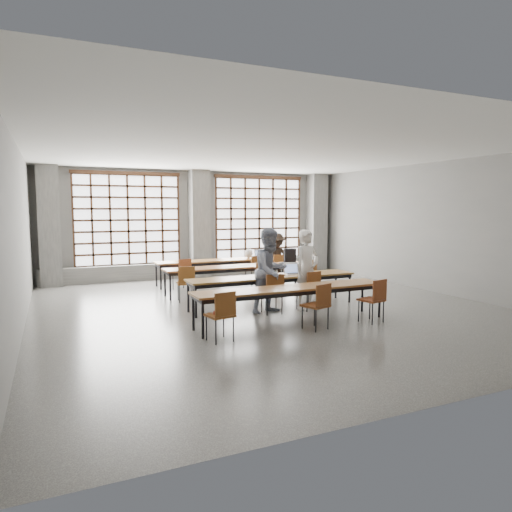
{
  "coord_description": "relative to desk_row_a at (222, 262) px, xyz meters",
  "views": [
    {
      "loc": [
        -4.45,
        -9.23,
        2.27
      ],
      "look_at": [
        -0.12,
        0.4,
        1.16
      ],
      "focal_mm": 32.0,
      "sensor_mm": 36.0,
      "label": 1
    }
  ],
  "objects": [
    {
      "name": "chair_near_mid",
      "position": [
        -0.17,
        -5.73,
        -0.13
      ],
      "size": [
        0.52,
        0.52,
        0.88
      ],
      "color": "maroon",
      "rests_on": "floor"
    },
    {
      "name": "paper_sheet_b",
      "position": [
        -0.42,
        -1.66,
        0.07
      ],
      "size": [
        0.3,
        0.22,
        0.0
      ],
      "primitive_type": "cube",
      "rotation": [
        0.0,
        0.0,
        0.03
      ],
      "color": "silver",
      "rests_on": "desk_row_b"
    },
    {
      "name": "phone",
      "position": [
        0.11,
        -3.71,
        0.07
      ],
      "size": [
        0.13,
        0.06,
        0.01
      ],
      "primitive_type": "cube",
      "rotation": [
        0.0,
        0.0,
        -0.03
      ],
      "color": "black",
      "rests_on": "desk_row_c"
    },
    {
      "name": "chair_back_left",
      "position": [
        -1.38,
        -0.63,
        -0.13
      ],
      "size": [
        0.52,
        0.53,
        0.88
      ],
      "color": "maroon",
      "rests_on": "floor"
    },
    {
      "name": "student_back",
      "position": [
        1.6,
        -0.5,
        0.09
      ],
      "size": [
        1.12,
        0.91,
        1.51
      ],
      "primitive_type": "imported",
      "rotation": [
        0.0,
        0.0,
        -0.42
      ],
      "color": "black",
      "rests_on": "floor"
    },
    {
      "name": "wall_right",
      "position": [
        4.8,
        -3.63,
        1.09
      ],
      "size": [
        0.0,
        11.0,
        11.0
      ],
      "primitive_type": "plane",
      "rotation": [
        1.57,
        0.0,
        -1.57
      ],
      "color": "slate",
      "rests_on": "floor"
    },
    {
      "name": "column_left",
      "position": [
        -4.7,
        1.59,
        1.09
      ],
      "size": [
        0.6,
        0.55,
        3.5
      ],
      "primitive_type": "cube",
      "color": "#50504E",
      "rests_on": "floor"
    },
    {
      "name": "wall_back",
      "position": [
        -0.2,
        1.87,
        1.09
      ],
      "size": [
        10.0,
        0.0,
        10.0
      ],
      "primitive_type": "plane",
      "rotation": [
        1.57,
        0.0,
        0.0
      ],
      "color": "slate",
      "rests_on": "floor"
    },
    {
      "name": "window_left",
      "position": [
        -2.45,
        1.79,
        1.24
      ],
      "size": [
        3.32,
        0.12,
        3.0
      ],
      "color": "white",
      "rests_on": "wall_back"
    },
    {
      "name": "column_right",
      "position": [
        4.3,
        1.59,
        1.09
      ],
      "size": [
        0.6,
        0.55,
        3.5
      ],
      "primitive_type": "cube",
      "color": "#50504E",
      "rests_on": "floor"
    },
    {
      "name": "floor",
      "position": [
        -0.2,
        -3.63,
        -0.66
      ],
      "size": [
        11.0,
        11.0,
        0.0
      ],
      "primitive_type": "plane",
      "color": "#4F4F4D",
      "rests_on": "ground"
    },
    {
      "name": "green_box",
      "position": [
        -0.12,
        -3.53,
        0.11
      ],
      "size": [
        0.26,
        0.12,
        0.09
      ],
      "primitive_type": "cube",
      "rotation": [
        0.0,
        0.0,
        -0.13
      ],
      "color": "#2B8630",
      "rests_on": "desk_row_c"
    },
    {
      "name": "laptop_back",
      "position": [
        1.34,
        0.11,
        0.13
      ],
      "size": [
        0.4,
        0.35,
        0.26
      ],
      "color": "#ABAAAF",
      "rests_on": "desk_row_a"
    },
    {
      "name": "red_pouch",
      "position": [
        -2.09,
        -5.66,
        -0.16
      ],
      "size": [
        0.21,
        0.12,
        0.06
      ],
      "primitive_type": "cube",
      "rotation": [
        0.0,
        0.0,
        0.2
      ],
      "color": "#9F1613",
      "rests_on": "chair_near_left"
    },
    {
      "name": "desk_row_b",
      "position": [
        -0.12,
        -1.61,
        0.0
      ],
      "size": [
        4.0,
        0.7,
        0.73
      ],
      "color": "brown",
      "rests_on": "floor"
    },
    {
      "name": "chair_near_left",
      "position": [
        -2.08,
        -5.73,
        -0.13
      ],
      "size": [
        0.48,
        0.49,
        0.88
      ],
      "color": "brown",
      "rests_on": "floor"
    },
    {
      "name": "backpack",
      "position": [
        1.48,
        -1.56,
        0.27
      ],
      "size": [
        0.36,
        0.28,
        0.4
      ],
      "primitive_type": "cube",
      "rotation": [
        0.0,
        0.0,
        -0.27
      ],
      "color": "black",
      "rests_on": "desk_row_b"
    },
    {
      "name": "chair_back_mid",
      "position": [
        0.81,
        -0.63,
        -0.13
      ],
      "size": [
        0.48,
        0.48,
        0.88
      ],
      "color": "brown",
      "rests_on": "floor"
    },
    {
      "name": "chair_mid_right",
      "position": [
        1.68,
        -2.23,
        -0.13
      ],
      "size": [
        0.42,
        0.43,
        0.88
      ],
      "color": "brown",
      "rests_on": "floor"
    },
    {
      "name": "student_male",
      "position": [
        0.53,
        -4.11,
        0.23
      ],
      "size": [
        0.74,
        0.58,
        1.79
      ],
      "primitive_type": "imported",
      "rotation": [
        0.0,
        0.0,
        0.25
      ],
      "color": "silver",
      "rests_on": "floor"
    },
    {
      "name": "chair_mid_centre",
      "position": [
        0.28,
        -2.23,
        -0.13
      ],
      "size": [
        0.44,
        0.44,
        0.88
      ],
      "color": "brown",
      "rests_on": "floor"
    },
    {
      "name": "desk_row_a",
      "position": [
        0.0,
        0.0,
        0.0
      ],
      "size": [
        4.0,
        0.7,
        0.73
      ],
      "color": "brown",
      "rests_on": "floor"
    },
    {
      "name": "chair_back_right",
      "position": [
        1.59,
        -0.63,
        -0.13
      ],
      "size": [
        0.47,
        0.47,
        0.88
      ],
      "color": "brown",
      "rests_on": "floor"
    },
    {
      "name": "chair_front_right",
      "position": [
        0.55,
        -4.23,
        -0.13
      ],
      "size": [
        0.49,
        0.5,
        0.88
      ],
      "color": "brown",
      "rests_on": "floor"
    },
    {
      "name": "wall_front",
      "position": [
        -0.2,
        -9.13,
        1.09
      ],
      "size": [
        10.0,
        0.0,
        10.0
      ],
      "primitive_type": "plane",
      "rotation": [
        -1.57,
        0.0,
        0.0
      ],
      "color": "slate",
      "rests_on": "floor"
    },
    {
      "name": "wall_left",
      "position": [
        -5.2,
        -3.63,
        1.09
      ],
      "size": [
        0.0,
        11.0,
        11.0
      ],
      "primitive_type": "plane",
      "rotation": [
        1.57,
        0.0,
        1.57
      ],
      "color": "slate",
      "rests_on": "floor"
    },
    {
      "name": "laptop_front",
      "position": [
        0.49,
        -3.5,
        0.13
      ],
      "size": [
        0.4,
        0.35,
        0.26
      ],
      "color": "#ABAAAF",
      "rests_on": "desk_row_c"
    },
    {
      "name": "plastic_bag",
      "position": [
        0.9,
        0.05,
        0.21
      ],
      "size": [
        0.3,
        0.26,
        0.29
      ],
      "primitive_type": "ellipsoid",
      "rotation": [
        0.0,
        0.0,
        0.24
      ],
      "color": "silver",
      "rests_on": "desk_row_a"
    },
    {
      "name": "desk_row_d",
      "position": [
        -0.39,
        -5.11,
        0.0
      ],
      "size": [
        4.0,
        0.7,
        0.73
      ],
      "color": "brown",
      "rests_on": "floor"
    },
    {
      "name": "chair_mid_left",
      "position": [
        -1.73,
        -2.23,
        -0.13
      ],
      "size": [
        0.48,
        0.48,
        0.88
      ],
      "color": "brown",
      "rests_on": "floor"
    },
    {
      "name": "chair_front_left",
      "position": [
        -0.37,
        -4.23,
        -0.13
      ],
      "size": [
        0.45,
        0.46,
        0.88
      ],
      "color": "brown",
      "rests_on": "floor"
    },
    {
      "name": "desk_row_c",
      "position": [
        -0.07,
        -3.61,
        0.0
      ],
      "size": [
        4.0,
        0.7,
        0.73
      ],
      "color": "brown",
      "rests_on": "floor"
    },
    {
      "name": "student_female",
      "position": [
        -0.37,
        -4.11,
        0.26
      ],
      "size": [
        1.07,
        0.94,
        1.84
      ],
      "primitive_type": "imported",
      "rotation": [
        0.0,
        0.0,
        0.31
      ],
      "color": "navy",
      "rests_on": "floor"
    },
    {
      "name": "mouse",
      "position": [
        0.88,
        -3.63,
        0.08
      ],
      "size": [
        0.11,
        0.08,
        0.04
      ],
      "primitive_type": "ellipsoid",
      "rotation": [
        0.0,
        0.0,
        -0.15
      ],
      "color": "silver",
      "rests_on": "desk_row_c"
    },
    {
      "name": "sill_ledge",
      "position": [
        -0.2,
        1.67,
        -0.41
      ],
      "size": [
        9.8,
        0.35,
        0.5
      ],
      "primitive_type": "cube",
      "color": "#50504E",
      "rests_on": "floor"
    },
    {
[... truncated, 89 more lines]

